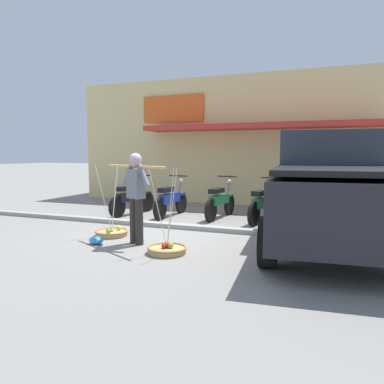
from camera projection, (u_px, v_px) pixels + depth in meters
The scene contains 13 objects.
ground_plane at pixel (170, 235), 7.65m from camera, with size 90.00×90.00×0.00m, color gray.
sidewalk_curb at pixel (182, 226), 8.29m from camera, with size 20.00×0.24×0.10m, color gray.
fruit_vendor at pixel (136, 192), 6.81m from camera, with size 1.64×0.84×1.70m.
fruit_basket_left_side at pixel (112, 232), 7.56m from camera, with size 0.68×0.68×1.45m.
fruit_basket_right_side at pixel (167, 249), 6.24m from camera, with size 0.68×0.68×1.45m.
motorcycle_nearest_shop at pixel (132, 198), 10.11m from camera, with size 0.55×1.81×1.09m.
motorcycle_second_in_row at pixel (171, 200), 9.80m from camera, with size 0.54×1.82×1.09m.
motorcycle_third_in_row at pixel (220, 201), 9.53m from camera, with size 0.54×1.82×1.09m.
motorcycle_end_of_row at pixel (263, 204), 8.99m from camera, with size 0.58×1.80×1.09m.
parked_truck at pixel (329, 190), 6.66m from camera, with size 2.48×4.85×2.10m.
storefront_building at pixel (271, 142), 13.97m from camera, with size 13.00×6.00×4.20m.
plastic_litter_bag at pixel (96, 240), 6.87m from camera, with size 0.28×0.22×0.14m, color #3393D1.
wooden_crate at pixel (281, 215), 9.23m from camera, with size 0.44×0.36×0.32m, color olive.
Camera 1 is at (3.15, -6.84, 1.69)m, focal length 34.49 mm.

